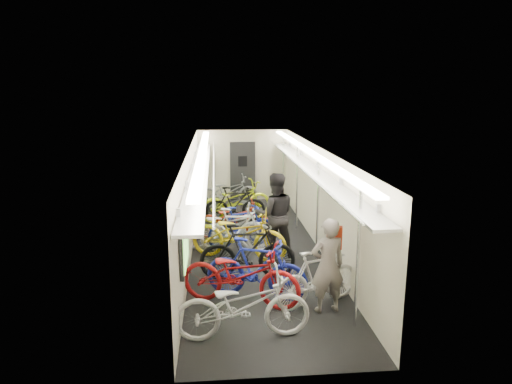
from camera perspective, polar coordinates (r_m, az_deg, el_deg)
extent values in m
plane|color=black|center=(10.97, -0.05, -7.07)|extent=(10.00, 10.00, 0.00)
plane|color=white|center=(10.40, -0.06, 5.47)|extent=(10.00, 10.00, 0.00)
plane|color=beige|center=(10.60, -8.16, -1.13)|extent=(0.00, 10.00, 10.00)
plane|color=beige|center=(10.85, 7.86, -0.79)|extent=(0.00, 10.00, 10.00)
plane|color=beige|center=(15.51, -1.70, 3.36)|extent=(3.00, 0.00, 3.00)
plane|color=beige|center=(5.91, 4.36, -12.38)|extent=(3.00, 0.00, 3.00)
cube|color=black|center=(7.51, -9.07, -6.54)|extent=(0.06, 1.10, 0.80)
cube|color=#9FD25C|center=(7.51, -8.76, -6.54)|extent=(0.02, 0.96, 0.66)
cube|color=black|center=(9.62, -8.23, -2.24)|extent=(0.06, 1.10, 0.80)
cube|color=#9FD25C|center=(9.61, -7.99, -2.24)|extent=(0.02, 0.96, 0.66)
cube|color=black|center=(11.75, -7.69, 0.50)|extent=(0.06, 1.10, 0.80)
cube|color=#9FD25C|center=(11.75, -7.49, 0.50)|extent=(0.02, 0.96, 0.66)
cube|color=black|center=(13.91, -7.32, 2.40)|extent=(0.06, 1.10, 0.80)
cube|color=#9FD25C|center=(13.91, -7.15, 2.40)|extent=(0.02, 0.96, 0.66)
cube|color=yellow|center=(8.54, -8.54, -3.81)|extent=(0.02, 0.22, 0.30)
cube|color=yellow|center=(10.67, -7.88, -0.47)|extent=(0.02, 0.22, 0.30)
cube|color=yellow|center=(12.82, -7.45, 1.75)|extent=(0.02, 0.22, 0.30)
cube|color=black|center=(15.49, -1.68, 2.60)|extent=(0.85, 0.08, 2.00)
cube|color=#999BA0|center=(10.44, -7.08, 2.74)|extent=(0.40, 9.70, 0.05)
cube|color=#999BA0|center=(10.66, 6.82, 2.95)|extent=(0.40, 9.70, 0.05)
cylinder|color=silver|center=(10.42, -5.28, 3.32)|extent=(0.04, 9.70, 0.04)
cylinder|color=silver|center=(10.58, 5.08, 3.47)|extent=(0.04, 9.70, 0.04)
cube|color=white|center=(10.38, -6.70, 5.03)|extent=(0.18, 9.60, 0.04)
cube|color=white|center=(10.59, 6.45, 5.19)|extent=(0.18, 9.60, 0.04)
cylinder|color=silver|center=(7.28, 12.63, -7.76)|extent=(0.05, 0.05, 2.38)
cylinder|color=silver|center=(9.85, 7.73, -2.16)|extent=(0.05, 0.05, 2.38)
cylinder|color=silver|center=(12.24, 5.16, 0.81)|extent=(0.05, 0.05, 2.38)
cylinder|color=silver|center=(14.66, 3.43, 2.80)|extent=(0.05, 0.05, 2.38)
imported|color=silver|center=(7.06, -1.68, -13.98)|extent=(2.07, 0.78, 1.07)
imported|color=#1A269F|center=(8.29, 0.03, -9.56)|extent=(1.95, 1.14, 1.13)
imported|color=maroon|center=(8.05, -1.96, -10.29)|extent=(2.27, 1.46, 1.13)
imported|color=black|center=(9.10, -1.05, -7.44)|extent=(1.93, 0.61, 1.15)
imported|color=gold|center=(10.13, -2.20, -5.30)|extent=(2.34, 1.54, 1.16)
imported|color=silver|center=(10.61, -2.38, -4.78)|extent=(1.79, 0.74, 1.05)
imported|color=silver|center=(10.75, -3.91, -4.45)|extent=(2.14, 0.98, 1.09)
imported|color=navy|center=(10.93, -1.78, -4.33)|extent=(1.76, 0.96, 1.02)
imported|color=maroon|center=(11.64, -2.85, -3.39)|extent=(1.88, 0.73, 0.97)
imported|color=black|center=(12.98, -2.60, -1.56)|extent=(1.74, 0.53, 1.04)
imported|color=#BCCE13|center=(13.18, -2.49, -1.10)|extent=(2.30, 1.48, 1.14)
imported|color=silver|center=(8.14, 7.72, -10.54)|extent=(1.75, 1.08, 1.02)
imported|color=#58585C|center=(13.42, -3.80, -1.41)|extent=(1.80, 1.24, 0.90)
imported|color=slate|center=(14.65, -3.55, 0.08)|extent=(2.06, 0.97, 1.04)
imported|color=gray|center=(7.83, 8.95, -9.09)|extent=(0.66, 0.49, 1.64)
imported|color=black|center=(10.24, 2.37, -2.89)|extent=(0.93, 0.73, 1.91)
cube|color=red|center=(7.80, 9.76, -5.61)|extent=(0.29, 0.20, 0.38)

